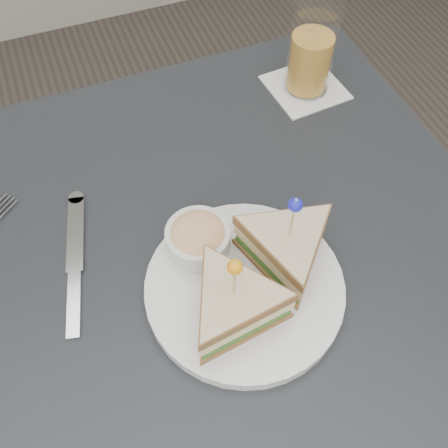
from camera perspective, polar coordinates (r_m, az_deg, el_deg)
ground_plane at (r=1.38m, az=-0.25°, el=-19.42°), size 3.50×3.50×0.00m
table at (r=0.75m, az=-0.43°, el=-6.24°), size 0.80×0.80×0.75m
plate_meal at (r=0.62m, az=3.07°, el=-5.74°), size 0.33×0.33×0.15m
cutlery_knife at (r=0.70m, az=-16.68°, el=-4.55°), size 0.07×0.23×0.01m
drink_set at (r=0.87m, az=9.87°, el=18.50°), size 0.13×0.13×0.15m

